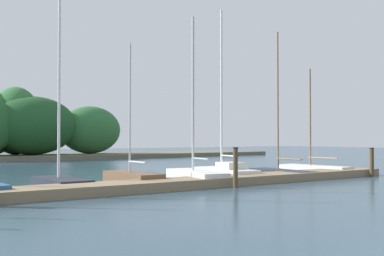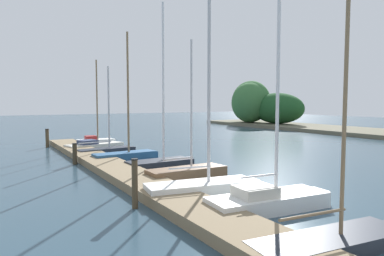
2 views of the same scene
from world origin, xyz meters
name	(u,v)px [view 1 (image 1 of 2)]	position (x,y,z in m)	size (l,w,h in m)	color
dock_pier	(118,187)	(0.00, 12.77, 0.17)	(29.51, 1.80, 0.35)	#847051
sailboat_4	(59,178)	(-1.31, 15.25, 0.40)	(1.41, 3.59, 8.35)	#232833
sailboat_5	(131,177)	(1.73, 15.09, 0.32)	(1.17, 3.74, 6.05)	brown
sailboat_6	(194,174)	(4.41, 14.20, 0.38)	(1.83, 4.36, 7.41)	white
sailboat_7	(224,170)	(6.80, 15.09, 0.41)	(1.68, 4.33, 8.32)	white
sailboat_8	(279,171)	(9.81, 14.29, 0.30)	(1.62, 4.39, 7.45)	#232833
sailboat_9	(312,168)	(12.86, 14.76, 0.30)	(1.43, 4.46, 5.87)	silver
mooring_piling_2	(235,167)	(4.47, 11.47, 0.81)	(0.22, 0.22, 1.60)	#4C3D28
mooring_piling_3	(372,162)	(13.78, 11.65, 0.75)	(0.26, 0.26, 1.48)	#4C3D28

